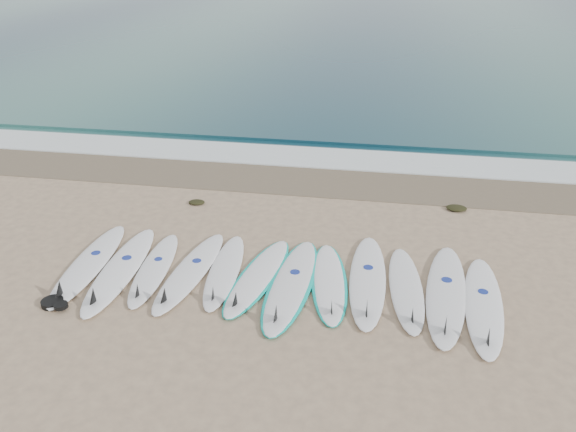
% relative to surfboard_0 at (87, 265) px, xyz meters
% --- Properties ---
extents(ground, '(120.00, 120.00, 0.00)m').
position_rel_surfboard_0_xyz_m(ground, '(3.11, 0.18, -0.06)').
color(ground, '#9F8467').
extents(ocean, '(120.00, 55.00, 0.03)m').
position_rel_surfboard_0_xyz_m(ocean, '(3.11, 32.68, -0.04)').
color(ocean, '#1E4C50').
rests_on(ocean, ground).
extents(wet_sand_band, '(120.00, 1.80, 0.01)m').
position_rel_surfboard_0_xyz_m(wet_sand_band, '(3.11, 4.28, -0.05)').
color(wet_sand_band, brown).
rests_on(wet_sand_band, ground).
extents(foam_band, '(120.00, 1.40, 0.04)m').
position_rel_surfboard_0_xyz_m(foam_band, '(3.11, 5.68, -0.04)').
color(foam_band, silver).
rests_on(foam_band, ground).
extents(wave_crest, '(120.00, 1.00, 0.10)m').
position_rel_surfboard_0_xyz_m(wave_crest, '(3.11, 7.18, -0.01)').
color(wave_crest, '#1E4C50').
rests_on(wave_crest, ground).
extents(surfboard_0, '(0.69, 2.69, 0.34)m').
position_rel_surfboard_0_xyz_m(surfboard_0, '(0.00, 0.00, 0.00)').
color(surfboard_0, white).
rests_on(surfboard_0, ground).
extents(surfboard_1, '(0.71, 2.77, 0.35)m').
position_rel_surfboard_0_xyz_m(surfboard_1, '(0.58, -0.08, 0.00)').
color(surfboard_1, white).
rests_on(surfboard_1, ground).
extents(surfboard_2, '(0.69, 2.33, 0.29)m').
position_rel_surfboard_0_xyz_m(surfboard_2, '(1.11, 0.05, -0.01)').
color(surfboard_2, white).
rests_on(surfboard_2, ground).
extents(surfboard_3, '(0.75, 2.58, 0.33)m').
position_rel_surfboard_0_xyz_m(surfboard_3, '(1.70, 0.06, -0.00)').
color(surfboard_3, white).
rests_on(surfboard_3, ground).
extents(surfboard_4, '(0.64, 2.34, 0.30)m').
position_rel_surfboard_0_xyz_m(surfboard_4, '(2.25, 0.18, -0.01)').
color(surfboard_4, white).
rests_on(surfboard_4, ground).
extents(surfboard_5, '(0.97, 2.49, 0.31)m').
position_rel_surfboard_0_xyz_m(surfboard_5, '(2.80, 0.14, -0.01)').
color(surfboard_5, white).
rests_on(surfboard_5, ground).
extents(surfboard_6, '(0.81, 2.77, 0.35)m').
position_rel_surfboard_0_xyz_m(surfboard_6, '(3.36, -0.00, -0.01)').
color(surfboard_6, white).
rests_on(surfboard_6, ground).
extents(surfboard_7, '(0.88, 2.38, 0.30)m').
position_rel_surfboard_0_xyz_m(surfboard_7, '(3.94, 0.17, -0.02)').
color(surfboard_7, white).
rests_on(surfboard_7, ground).
extents(surfboard_8, '(0.62, 2.73, 0.35)m').
position_rel_surfboard_0_xyz_m(surfboard_8, '(4.52, 0.29, 0.00)').
color(surfboard_8, white).
rests_on(surfboard_8, ground).
extents(surfboard_9, '(0.67, 2.42, 0.31)m').
position_rel_surfboard_0_xyz_m(surfboard_9, '(5.11, 0.16, -0.01)').
color(surfboard_9, white).
rests_on(surfboard_9, ground).
extents(surfboard_10, '(0.86, 2.86, 0.36)m').
position_rel_surfboard_0_xyz_m(surfboard_10, '(5.69, 0.11, 0.00)').
color(surfboard_10, white).
rests_on(surfboard_10, ground).
extents(surfboard_11, '(0.77, 2.66, 0.34)m').
position_rel_surfboard_0_xyz_m(surfboard_11, '(6.21, -0.09, -0.00)').
color(surfboard_11, white).
rests_on(surfboard_11, ground).
extents(seaweed_near, '(0.33, 0.26, 0.06)m').
position_rel_surfboard_0_xyz_m(seaweed_near, '(0.98, 2.68, -0.03)').
color(seaweed_near, black).
rests_on(seaweed_near, ground).
extents(seaweed_far, '(0.40, 0.31, 0.08)m').
position_rel_surfboard_0_xyz_m(seaweed_far, '(6.15, 3.27, -0.02)').
color(seaweed_far, black).
rests_on(seaweed_far, ground).
extents(leash_coil, '(0.46, 0.36, 0.11)m').
position_rel_surfboard_0_xyz_m(leash_coil, '(0.04, -1.07, -0.01)').
color(leash_coil, black).
rests_on(leash_coil, ground).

